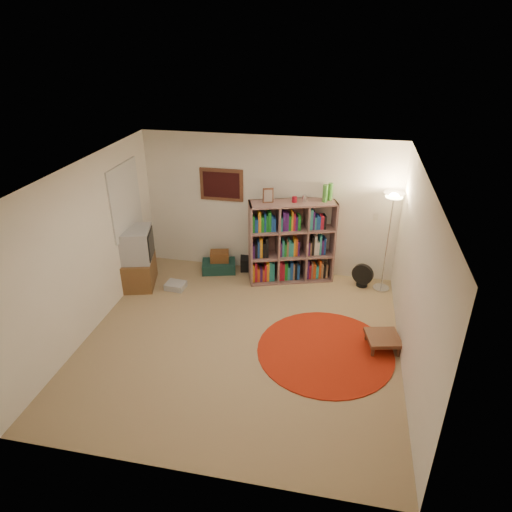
{
  "coord_description": "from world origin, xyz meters",
  "views": [
    {
      "loc": [
        1.28,
        -5.22,
        4.14
      ],
      "look_at": [
        0.1,
        0.6,
        1.1
      ],
      "focal_mm": 32.0,
      "sensor_mm": 36.0,
      "label": 1
    }
  ],
  "objects_px": {
    "tv_stand": "(138,258)",
    "side_table": "(383,338)",
    "bookshelf": "(290,243)",
    "floor_lamp": "(392,211)",
    "floor_fan": "(363,275)",
    "suitcase": "(219,266)"
  },
  "relations": [
    {
      "from": "bookshelf",
      "to": "suitcase",
      "type": "xyz_separation_m",
      "value": [
        -1.32,
        0.02,
        -0.62
      ]
    },
    {
      "from": "floor_fan",
      "to": "side_table",
      "type": "xyz_separation_m",
      "value": [
        0.28,
        -1.71,
        -0.04
      ]
    },
    {
      "from": "floor_lamp",
      "to": "tv_stand",
      "type": "distance_m",
      "value": 4.34
    },
    {
      "from": "suitcase",
      "to": "side_table",
      "type": "bearing_deg",
      "value": -46.09
    },
    {
      "from": "suitcase",
      "to": "floor_fan",
      "type": "bearing_deg",
      "value": -15.75
    },
    {
      "from": "bookshelf",
      "to": "side_table",
      "type": "xyz_separation_m",
      "value": [
        1.57,
        -1.72,
        -0.54
      ]
    },
    {
      "from": "floor_lamp",
      "to": "tv_stand",
      "type": "xyz_separation_m",
      "value": [
        -4.18,
        -0.68,
        -0.94
      ]
    },
    {
      "from": "bookshelf",
      "to": "floor_lamp",
      "type": "bearing_deg",
      "value": -19.25
    },
    {
      "from": "floor_lamp",
      "to": "bookshelf",
      "type": "bearing_deg",
      "value": 178.75
    },
    {
      "from": "floor_fan",
      "to": "suitcase",
      "type": "bearing_deg",
      "value": -160.98
    },
    {
      "from": "bookshelf",
      "to": "side_table",
      "type": "bearing_deg",
      "value": -65.62
    },
    {
      "from": "tv_stand",
      "to": "side_table",
      "type": "bearing_deg",
      "value": -28.68
    },
    {
      "from": "floor_lamp",
      "to": "floor_fan",
      "type": "height_order",
      "value": "floor_lamp"
    },
    {
      "from": "bookshelf",
      "to": "side_table",
      "type": "height_order",
      "value": "bookshelf"
    },
    {
      "from": "bookshelf",
      "to": "tv_stand",
      "type": "relative_size",
      "value": 1.66
    },
    {
      "from": "bookshelf",
      "to": "floor_fan",
      "type": "bearing_deg",
      "value": -18.46
    },
    {
      "from": "floor_fan",
      "to": "suitcase",
      "type": "distance_m",
      "value": 2.61
    },
    {
      "from": "floor_fan",
      "to": "floor_lamp",
      "type": "bearing_deg",
      "value": 15.49
    },
    {
      "from": "bookshelf",
      "to": "floor_fan",
      "type": "xyz_separation_m",
      "value": [
        1.29,
        -0.01,
        -0.5
      ]
    },
    {
      "from": "bookshelf",
      "to": "tv_stand",
      "type": "distance_m",
      "value": 2.66
    },
    {
      "from": "floor_lamp",
      "to": "side_table",
      "type": "relative_size",
      "value": 3.23
    },
    {
      "from": "bookshelf",
      "to": "suitcase",
      "type": "relative_size",
      "value": 2.57
    }
  ]
}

